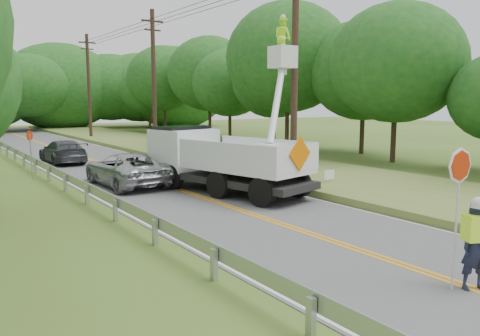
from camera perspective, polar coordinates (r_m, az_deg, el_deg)
ground at (r=12.28m, az=16.31°, el=-10.28°), size 140.00×140.00×0.00m
road at (r=23.47m, az=-11.12°, el=-1.30°), size 7.20×96.00×0.03m
guardrail at (r=23.01m, az=-21.29°, el=-0.53°), size 0.18×48.00×0.77m
utility_poles at (r=28.14m, az=-4.37°, el=11.13°), size 1.60×43.30×10.00m
tall_grass_verge at (r=27.01m, az=2.82°, el=0.39°), size 7.00×96.00×0.30m
treeline_right at (r=41.13m, az=2.86°, el=11.23°), size 11.01×52.10×11.22m
treeline_horizon at (r=64.21m, az=-26.29°, el=8.88°), size 58.14×15.20×12.33m
flagger at (r=10.68m, az=26.54°, el=-7.75°), size 1.12×0.65×2.89m
bucket_truck at (r=20.31m, az=-3.11°, el=2.02°), size 5.41×7.94×7.30m
suv_silver at (r=21.79m, az=-13.52°, el=-0.12°), size 2.55×5.32×1.46m
suv_darkgrey at (r=30.73m, az=-20.55°, el=1.87°), size 2.03×4.80×1.38m
stop_sign_permanent at (r=24.90m, az=-23.90°, el=2.29°), size 0.37×0.38×2.38m
yard_sign at (r=20.75m, az=10.68°, el=-0.88°), size 0.57×0.05×0.83m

